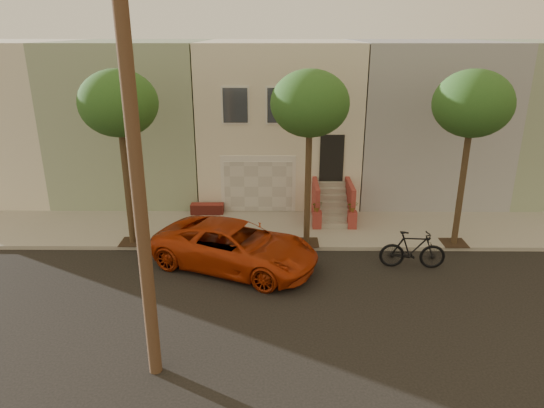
{
  "coord_description": "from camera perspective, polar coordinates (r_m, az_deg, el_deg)",
  "views": [
    {
      "loc": [
        -0.15,
        -12.8,
        7.68
      ],
      "look_at": [
        -0.28,
        3.0,
        2.0
      ],
      "focal_mm": 32.28,
      "sensor_mm": 36.0,
      "label": 1
    }
  ],
  "objects": [
    {
      "name": "tree_left",
      "position": [
        17.7,
        -17.47,
        11.02
      ],
      "size": [
        2.7,
        2.57,
        6.3
      ],
      "color": "#2D2116",
      "rests_on": "sidewalk"
    },
    {
      "name": "pickup_truck",
      "position": [
        16.55,
        -4.27,
        -4.93
      ],
      "size": [
        6.17,
        4.58,
        1.56
      ],
      "primitive_type": "imported",
      "rotation": [
        0.0,
        0.0,
        1.17
      ],
      "color": "#AF300C",
      "rests_on": "ground"
    },
    {
      "name": "tree_right",
      "position": [
        18.14,
        22.37,
        10.64
      ],
      "size": [
        2.7,
        2.57,
        6.3
      ],
      "color": "#2D2116",
      "rests_on": "sidewalk"
    },
    {
      "name": "motorcycle",
      "position": [
        17.2,
        16.08,
        -5.15
      ],
      "size": [
        2.24,
        0.78,
        1.32
      ],
      "primitive_type": "imported",
      "rotation": [
        0.0,
        0.0,
        1.5
      ],
      "color": "black",
      "rests_on": "ground"
    },
    {
      "name": "tree_mid",
      "position": [
        16.91,
        4.45,
        11.48
      ],
      "size": [
        2.7,
        2.57,
        6.3
      ],
      "color": "#2D2116",
      "rests_on": "sidewalk"
    },
    {
      "name": "house_row",
      "position": [
        24.32,
        0.82,
        10.23
      ],
      "size": [
        33.1,
        11.7,
        7.0
      ],
      "color": "beige",
      "rests_on": "sidewalk"
    },
    {
      "name": "ground",
      "position": [
        14.93,
        0.99,
        -11.2
      ],
      "size": [
        90.0,
        90.0,
        0.0
      ],
      "primitive_type": "plane",
      "color": "black",
      "rests_on": "ground"
    },
    {
      "name": "sidewalk",
      "position": [
        19.68,
        0.86,
        -2.96
      ],
      "size": [
        40.0,
        3.7,
        0.15
      ],
      "primitive_type": "cube",
      "color": "gray",
      "rests_on": "ground"
    }
  ]
}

